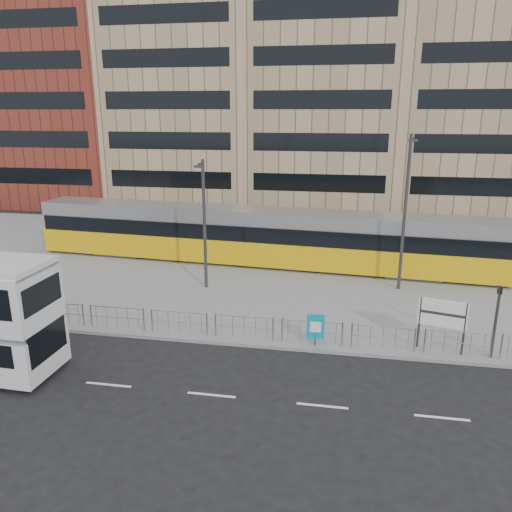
% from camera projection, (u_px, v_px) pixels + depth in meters
% --- Properties ---
extents(ground, '(120.00, 120.00, 0.00)m').
position_uv_depth(ground, '(191.00, 342.00, 22.21)').
color(ground, black).
rests_on(ground, ground).
extents(plaza, '(64.00, 24.00, 0.15)m').
position_uv_depth(plaza, '(244.00, 263.00, 33.52)').
color(plaza, slate).
rests_on(plaza, ground).
extents(kerb, '(64.00, 0.25, 0.17)m').
position_uv_depth(kerb, '(192.00, 340.00, 22.23)').
color(kerb, gray).
rests_on(kerb, ground).
extents(building_row, '(70.40, 18.40, 31.20)m').
position_uv_depth(building_row, '(302.00, 80.00, 50.69)').
color(building_row, maroon).
rests_on(building_row, ground).
extents(pedestrian_barrier, '(32.07, 0.07, 1.10)m').
position_uv_depth(pedestrian_barrier, '(237.00, 321.00, 22.07)').
color(pedestrian_barrier, '#94979C').
rests_on(pedestrian_barrier, plaza).
extents(road_markings, '(62.00, 0.12, 0.01)m').
position_uv_depth(road_markings, '(185.00, 392.00, 18.26)').
color(road_markings, white).
rests_on(road_markings, ground).
extents(tram, '(30.77, 5.29, 3.61)m').
position_uv_depth(tram, '(258.00, 236.00, 32.76)').
color(tram, gold).
rests_on(tram, plaza).
extents(station_sign, '(1.94, 0.55, 2.27)m').
position_uv_depth(station_sign, '(442.00, 316.00, 20.68)').
color(station_sign, '#2D2D30').
rests_on(station_sign, plaza).
extents(ad_panel, '(0.76, 0.10, 1.43)m').
position_uv_depth(ad_panel, '(315.00, 327.00, 21.39)').
color(ad_panel, '#2D2D30').
rests_on(ad_panel, plaza).
extents(pedestrian, '(0.47, 0.65, 1.65)m').
position_uv_depth(pedestrian, '(39.00, 290.00, 25.85)').
color(pedestrian, black).
rests_on(pedestrian, plaza).
extents(traffic_light_west, '(0.20, 0.23, 3.10)m').
position_uv_depth(traffic_light_west, '(29.00, 283.00, 23.44)').
color(traffic_light_west, '#2D2D30').
rests_on(traffic_light_west, plaza).
extents(traffic_light_east, '(0.22, 0.24, 3.10)m').
position_uv_depth(traffic_light_east, '(497.00, 312.00, 20.02)').
color(traffic_light_east, '#2D2D30').
rests_on(traffic_light_east, plaza).
extents(lamp_post_west, '(0.45, 1.04, 7.26)m').
position_uv_depth(lamp_post_west, '(204.00, 219.00, 27.52)').
color(lamp_post_west, '#2D2D30').
rests_on(lamp_post_west, plaza).
extents(lamp_post_east, '(0.45, 1.04, 8.61)m').
position_uv_depth(lamp_post_east, '(405.00, 208.00, 27.06)').
color(lamp_post_east, '#2D2D30').
rests_on(lamp_post_east, plaza).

